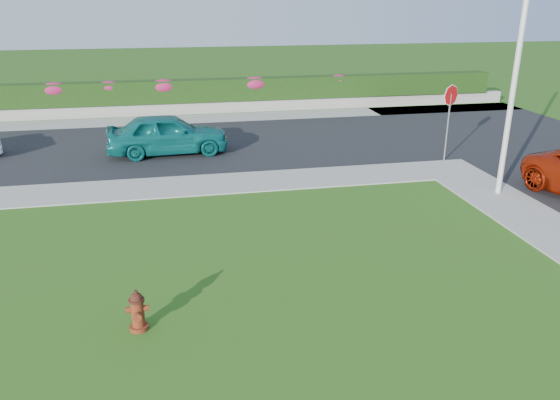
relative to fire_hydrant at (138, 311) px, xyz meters
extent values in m
plane|color=black|center=(3.12, -1.19, -0.37)|extent=(120.00, 120.00, 0.00)
cube|color=black|center=(-1.88, 12.81, -0.35)|extent=(26.00, 8.00, 0.04)
cube|color=gray|center=(-2.88, 7.81, -0.35)|extent=(24.00, 2.00, 0.04)
cube|color=gray|center=(10.12, 7.81, -0.35)|extent=(2.00, 2.00, 0.04)
cube|color=gray|center=(2.12, 17.81, -0.35)|extent=(34.00, 2.00, 0.04)
cube|color=gray|center=(2.12, 19.31, -0.07)|extent=(34.00, 0.40, 0.60)
cube|color=black|center=(2.12, 19.41, 0.78)|extent=(32.00, 0.90, 1.10)
cylinder|color=#501C0C|center=(0.00, 0.01, -0.33)|extent=(0.34, 0.34, 0.08)
cylinder|color=#501C0C|center=(0.00, 0.01, -0.04)|extent=(0.23, 0.23, 0.52)
cylinder|color=black|center=(0.00, 0.01, 0.22)|extent=(0.28, 0.28, 0.05)
sphere|color=black|center=(0.00, 0.01, 0.25)|extent=(0.23, 0.23, 0.23)
cylinder|color=black|center=(0.00, 0.01, 0.38)|extent=(0.07, 0.07, 0.07)
cylinder|color=#501C0C|center=(-0.15, 0.00, 0.04)|extent=(0.10, 0.11, 0.11)
cylinder|color=#501C0C|center=(0.15, 0.01, 0.04)|extent=(0.10, 0.11, 0.11)
cylinder|color=#501C0C|center=(0.00, -0.14, -0.02)|extent=(0.15, 0.12, 0.15)
imported|color=#0D6766|center=(0.64, 11.69, 0.42)|extent=(4.53, 2.00, 1.52)
cylinder|color=silver|center=(10.39, 5.25, 2.91)|extent=(0.16, 0.16, 6.58)
cylinder|color=slate|center=(10.43, 8.79, 0.85)|extent=(0.06, 0.06, 2.45)
cylinder|color=#B70C10|center=(10.43, 8.79, 2.02)|extent=(0.66, 0.33, 0.71)
cylinder|color=white|center=(10.43, 8.79, 2.02)|extent=(0.69, 0.34, 0.76)
ellipsoid|color=#C0216E|center=(-4.60, 19.31, 1.06)|extent=(1.36, 0.87, 0.68)
ellipsoid|color=#C0216E|center=(-2.07, 19.31, 1.09)|extent=(1.17, 0.75, 0.59)
ellipsoid|color=#C0216E|center=(0.55, 19.31, 1.05)|extent=(1.39, 0.89, 0.69)
ellipsoid|color=#C0216E|center=(5.14, 19.31, 1.04)|extent=(1.42, 0.91, 0.71)
ellipsoid|color=#C0216E|center=(9.62, 19.31, 1.11)|extent=(1.11, 0.71, 0.55)
camera|label=1|loc=(0.84, -8.72, 5.25)|focal=35.00mm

